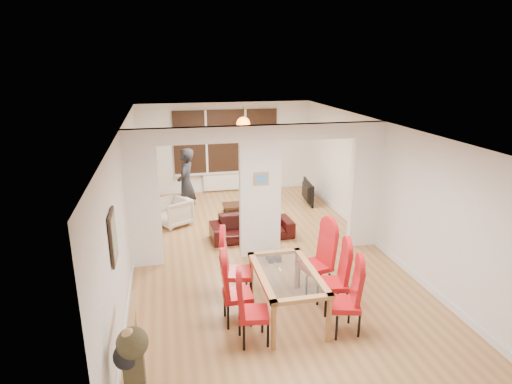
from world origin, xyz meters
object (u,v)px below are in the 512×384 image
object	(u,v)px
television	(304,192)
dining_chair_lb	(237,290)
armchair	(173,212)
person	(186,184)
dining_chair_lc	(237,268)
dining_chair_rb	(333,279)
dining_chair_rc	(315,261)
dining_chair_ra	(344,299)
coffee_table	(243,208)
bottle	(244,198)
sofa	(252,226)
dining_chair_la	(253,309)
dining_table	(286,294)
bowl	(250,201)

from	to	relation	value
television	dining_chair_lb	bearing A→B (deg)	157.10
dining_chair_lb	armchair	size ratio (longest dim) A/B	1.46
person	dining_chair_lc	bearing A→B (deg)	26.46
dining_chair_rb	dining_chair_rc	world-z (taller)	dining_chair_rc
dining_chair_ra	coffee_table	xyz separation A→B (m)	(-0.46, 5.24, -0.41)
dining_chair_rc	television	xyz separation A→B (m)	(1.36, 4.56, -0.28)
dining_chair_lc	armchair	bearing A→B (deg)	116.10
coffee_table	dining_chair_ra	bearing A→B (deg)	-84.93
bottle	dining_chair_rb	bearing A→B (deg)	-83.60
dining_chair_lc	dining_chair_lb	bearing A→B (deg)	-87.33
sofa	television	distance (m)	2.80
dining_chair_la	dining_chair_rc	size ratio (longest dim) A/B	0.88
dining_chair_lb	sofa	distance (m)	3.17
dining_table	dining_chair_rb	bearing A→B (deg)	0.14
coffee_table	bowl	world-z (taller)	bowl
dining_chair_lc	armchair	world-z (taller)	dining_chair_lc
dining_chair_lb	bottle	xyz separation A→B (m)	(0.97, 4.65, -0.14)
dining_chair_rc	bowl	xyz separation A→B (m)	(-0.23, 4.19, -0.32)
coffee_table	dining_chair_rc	bearing A→B (deg)	-84.17
dining_chair_rb	sofa	distance (m)	3.12
dining_chair_rb	dining_chair_ra	bearing A→B (deg)	-87.01
dining_chair_lb	dining_chair_ra	distance (m)	1.54
dining_chair_ra	dining_chair_la	bearing A→B (deg)	-167.59
dining_chair_rc	coffee_table	bearing A→B (deg)	82.13
dining_chair_rb	person	distance (m)	4.96
dining_table	sofa	world-z (taller)	dining_table
dining_chair_ra	person	distance (m)	5.47
dining_chair_ra	coffee_table	distance (m)	5.27
dining_table	sofa	size ratio (longest dim) A/B	0.88
dining_chair_lc	dining_chair_rb	xyz separation A→B (m)	(1.40, -0.60, -0.04)
dining_table	bottle	xyz separation A→B (m)	(0.22, 4.65, 0.02)
sofa	bowl	bearing A→B (deg)	76.70
dining_chair_la	coffee_table	bearing A→B (deg)	89.62
dining_chair_lc	dining_chair_rb	bearing A→B (deg)	-11.14
dining_chair_la	dining_chair_ra	bearing A→B (deg)	6.30
dining_chair_la	person	size ratio (longest dim) A/B	0.58
dining_chair_la	bowl	bearing A→B (deg)	87.76
dining_chair_lb	bowl	world-z (taller)	dining_chair_lb
dining_chair_ra	armchair	distance (m)	5.26
sofa	dining_chair_lc	bearing A→B (deg)	-110.12
bowl	dining_chair_rc	bearing A→B (deg)	-86.83
dining_chair_la	armchair	xyz separation A→B (m)	(-0.93, 4.69, -0.19)
dining_chair_la	dining_table	bearing A→B (deg)	48.34
dining_chair_lb	dining_chair_rb	distance (m)	1.49
dining_table	dining_chair_rb	world-z (taller)	dining_chair_rb
dining_chair_la	dining_chair_rb	size ratio (longest dim) A/B	0.97
dining_chair_rc	bowl	size ratio (longest dim) A/B	5.74
dining_chair_rc	bowl	bearing A→B (deg)	79.48
dining_chair_lc	person	xyz separation A→B (m)	(-0.55, 3.96, 0.31)
dining_chair_rb	television	bearing A→B (deg)	85.18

